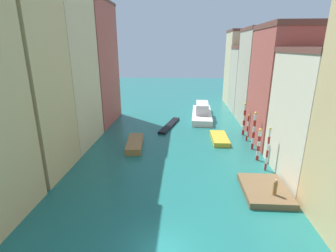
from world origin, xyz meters
The scene contains 20 objects.
ground_plane centered at (0.00, 24.50, 0.00)m, with size 154.00×154.00×0.00m, color #1E6B66.
building_left_1 centered at (-15.43, 10.87, 10.82)m, with size 7.64×7.84×21.62m.
building_left_2 centered at (-15.43, 19.62, 10.40)m, with size 7.64×9.79×20.78m.
building_left_3 centered at (-15.43, 30.66, 10.58)m, with size 7.64×11.95×21.14m.
building_right_1 centered at (15.43, 11.59, 6.78)m, with size 7.64×10.14×13.54m.
building_right_2 centered at (15.43, 22.19, 8.27)m, with size 7.64×10.35×16.52m.
building_right_3 centered at (15.43, 32.15, 8.35)m, with size 7.64×9.10×16.68m.
building_right_4 centered at (15.43, 40.72, 6.92)m, with size 7.64×7.70×13.81m.
building_right_5 centered at (15.43, 48.75, 8.66)m, with size 7.64×8.46×17.31m.
waterfront_dock centered at (9.29, 7.87, 0.30)m, with size 4.19×5.57×0.60m.
person_on_dock centered at (9.73, 6.64, 1.33)m, with size 0.36×0.36×1.57m.
mooring_pole_0 centered at (10.80, 12.65, 2.62)m, with size 0.27×0.27×5.15m.
mooring_pole_1 centered at (10.61, 15.32, 2.14)m, with size 0.39×0.39×4.17m.
mooring_pole_2 centered at (10.90, 18.92, 2.71)m, with size 0.36×0.36×5.31m.
mooring_pole_3 centered at (10.88, 22.17, 2.08)m, with size 0.29×0.29×4.07m.
mooring_pole_4 centered at (10.92, 24.75, 2.69)m, with size 0.39×0.39×5.26m.
vaporetto_white centered at (4.99, 34.53, 1.08)m, with size 4.34×12.67×3.05m.
gondola_black centered at (-1.08, 28.57, 0.20)m, with size 3.36×9.28×0.40m.
motorboat_0 centered at (6.82, 21.98, 0.34)m, with size 2.35×5.80×0.68m.
motorboat_1 centered at (-5.50, 18.81, 0.44)m, with size 2.82×6.82×0.88m.
Camera 1 is at (1.24, -13.94, 13.54)m, focal length 26.83 mm.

